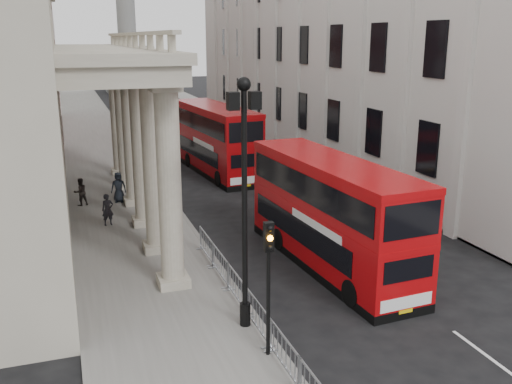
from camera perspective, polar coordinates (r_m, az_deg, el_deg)
sidewalk_west at (r=43.89m, az=-14.55°, el=2.21°), size 6.00×140.00×0.12m
sidewalk_east at (r=47.90m, az=5.52°, el=3.70°), size 3.00×140.00×0.12m
kerb at (r=44.18m, az=-10.74°, el=2.53°), size 0.20×140.00×0.14m
brick_building at (r=60.93m, az=-24.02°, el=15.32°), size 9.00×32.00×22.00m
west_building_far at (r=92.85m, az=-22.38°, el=14.41°), size 9.00×30.00×20.00m
east_building at (r=49.90m, az=7.68°, el=18.46°), size 8.00×55.00×25.00m
lamp_post_south at (r=18.18m, az=-1.17°, el=0.28°), size 1.05×0.44×8.32m
lamp_post_mid at (r=33.50m, az=-9.57°, el=7.00°), size 1.05×0.44×8.32m
lamp_post_north at (r=49.25m, az=-12.70°, el=9.43°), size 1.05×0.44×8.32m
traffic_light at (r=16.98m, az=1.28°, el=-7.26°), size 0.28×0.33×4.30m
crowd_barriers at (r=18.30m, az=1.42°, el=-13.99°), size 0.50×18.75×1.10m
bus_near at (r=24.40m, az=7.49°, el=-1.95°), size 3.31×10.97×4.67m
bus_far at (r=41.36m, az=-4.06°, el=5.39°), size 3.77×11.45×4.86m
pedestrian_a at (r=30.50m, az=-14.61°, el=-1.73°), size 0.67×0.51×1.67m
pedestrian_b at (r=34.50m, az=-17.15°, el=0.01°), size 0.97×0.87×1.63m
pedestrian_c at (r=34.64m, az=-13.58°, el=0.47°), size 0.98×0.75×1.80m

